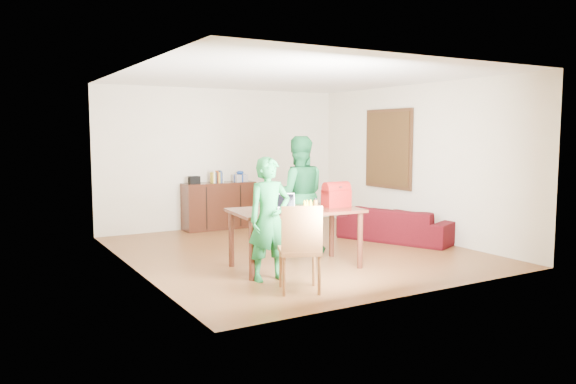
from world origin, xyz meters
TOP-DOWN VIEW (x-y plane):
  - room at (0.01, 0.13)m, footprint 5.20×5.70m
  - table at (-0.54, -0.93)m, footprint 1.83×1.16m
  - chair at (-1.11, -1.97)m, footprint 0.61×0.60m
  - person_near at (-1.17, -1.34)m, footprint 0.58×0.39m
  - person_far at (-0.01, -0.13)m, footprint 1.07×0.97m
  - laptop at (-0.73, -0.95)m, footprint 0.37×0.33m
  - bananas at (-0.59, -1.34)m, footprint 0.18×0.12m
  - bottle at (-0.47, -1.32)m, footprint 0.08×0.08m
  - red_bag at (0.08, -1.02)m, footprint 0.38×0.22m
  - sofa at (1.95, -0.15)m, footprint 1.49×2.09m

SIDE VIEW (x-z plane):
  - sofa at x=1.95m, z-range 0.00..0.57m
  - chair at x=-1.11m, z-range -0.22..0.82m
  - table at x=-0.54m, z-range 0.30..1.11m
  - person_near at x=-1.17m, z-range 0.00..1.55m
  - bananas at x=-0.59m, z-range 0.81..0.88m
  - laptop at x=-0.73m, z-range 0.75..0.97m
  - person_far at x=-0.01m, z-range 0.00..1.80m
  - bottle at x=-0.47m, z-range 0.81..1.00m
  - red_bag at x=0.08m, z-range 0.81..1.09m
  - room at x=0.01m, z-range -0.14..2.76m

